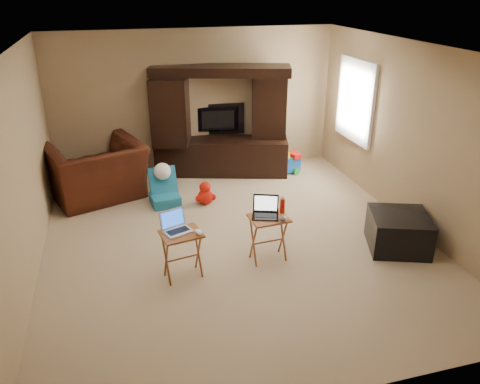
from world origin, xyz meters
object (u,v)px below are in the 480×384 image
object	(u,v)px
entertainment_center	(221,122)
tray_table_right	(268,239)
recliner	(97,171)
ottoman	(399,231)
mouse_left	(198,232)
television	(218,120)
tray_table_left	(182,255)
laptop_right	(265,208)
water_bottle	(282,206)
mouse_right	(283,219)
push_toy	(284,162)
laptop_left	(178,223)
child_rocker	(164,188)
plush_toy	(205,193)

from	to	relation	value
entertainment_center	tray_table_right	size ratio (longest dim) A/B	3.94
recliner	ottoman	distance (m)	4.61
recliner	mouse_left	size ratio (longest dim) A/B	11.59
tray_table_right	mouse_left	bearing A→B (deg)	-174.21
television	tray_table_left	xyz separation A→B (m)	(-1.20, -3.32, -0.63)
television	tray_table_right	size ratio (longest dim) A/B	1.64
laptop_right	water_bottle	world-z (taller)	laptop_right
tray_table_right	mouse_right	size ratio (longest dim) A/B	4.92
tray_table_right	push_toy	bearing A→B (deg)	61.24
push_toy	mouse_left	xyz separation A→B (m)	(-2.11, -2.86, 0.40)
recliner	tray_table_right	size ratio (longest dim) A/B	2.33
laptop_left	mouse_left	xyz separation A→B (m)	(0.22, -0.10, -0.10)
television	child_rocker	size ratio (longest dim) A/B	1.71
laptop_left	mouse_right	size ratio (longest dim) A/B	2.54
child_rocker	mouse_right	distance (m)	2.39
child_rocker	mouse_left	world-z (taller)	mouse_left
entertainment_center	recliner	size ratio (longest dim) A/B	1.69
tray_table_right	laptop_right	world-z (taller)	laptop_right
tray_table_left	laptop_left	xyz separation A→B (m)	(-0.03, 0.03, 0.41)
tray_table_right	water_bottle	xyz separation A→B (m)	(0.20, 0.08, 0.39)
television	tray_table_right	bearing A→B (deg)	94.54
plush_toy	mouse_right	world-z (taller)	mouse_right
laptop_left	mouse_right	xyz separation A→B (m)	(1.25, -0.06, -0.09)
push_toy	tray_table_right	distance (m)	2.96
television	push_toy	distance (m)	1.41
plush_toy	ottoman	xyz separation A→B (m)	(2.17, -1.95, 0.05)
entertainment_center	mouse_left	world-z (taller)	entertainment_center
recliner	laptop_right	distance (m)	3.18
mouse_left	mouse_right	distance (m)	1.03
ottoman	laptop_right	distance (m)	1.84
water_bottle	tray_table_left	bearing A→B (deg)	-172.32
water_bottle	push_toy	bearing A→B (deg)	68.81
ottoman	push_toy	bearing A→B (deg)	100.15
television	push_toy	world-z (taller)	television
mouse_right	laptop_right	bearing A→B (deg)	140.53
water_bottle	laptop_right	bearing A→B (deg)	-165.95
recliner	laptop_left	world-z (taller)	recliner
ottoman	recliner	bearing A→B (deg)	144.88
tray_table_left	plush_toy	bearing A→B (deg)	60.48
push_toy	mouse_left	bearing A→B (deg)	-143.78
push_toy	water_bottle	distance (m)	2.85
water_bottle	mouse_right	bearing A→B (deg)	-109.21
tray_table_left	laptop_right	xyz separation A→B (m)	(1.05, 0.11, 0.42)
entertainment_center	laptop_right	size ratio (longest dim) A/B	7.53
ottoman	television	bearing A→B (deg)	115.41
plush_toy	water_bottle	bearing A→B (deg)	-69.50
laptop_right	mouse_left	distance (m)	0.88
push_toy	ottoman	distance (m)	2.92
plush_toy	water_bottle	distance (m)	1.89
entertainment_center	tray_table_left	distance (m)	3.38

